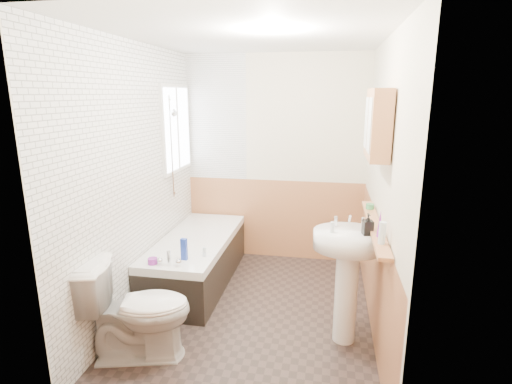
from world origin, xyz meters
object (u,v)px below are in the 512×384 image
medicine_cabinet (378,124)px  bathtub (197,259)px  pine_shelf (375,225)px  sink (348,264)px  toilet (138,310)px

medicine_cabinet → bathtub: bearing=159.3°
pine_shelf → sink: bearing=-153.3°
bathtub → pine_shelf: size_ratio=1.20×
pine_shelf → medicine_cabinet: size_ratio=2.38×
sink → pine_shelf: bearing=34.8°
sink → toilet: bearing=-154.1°
toilet → medicine_cabinet: bearing=-84.1°
toilet → pine_shelf: bearing=-85.8°
bathtub → sink: (1.57, -0.81, 0.42)m
sink → medicine_cabinet: 1.14m
bathtub → toilet: bearing=-91.3°
toilet → sink: size_ratio=0.75×
toilet → bathtub: bearing=-15.9°
medicine_cabinet → sink: bearing=-138.8°
toilet → pine_shelf: pine_shelf is taller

